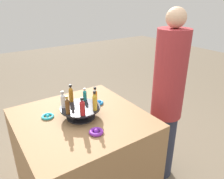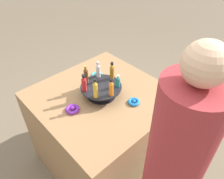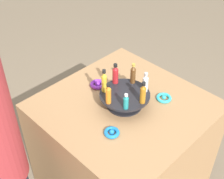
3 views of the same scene
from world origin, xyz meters
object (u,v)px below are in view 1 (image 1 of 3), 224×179
Objects in this scene: bottle_red at (82,107)px; bottle_orange at (95,96)px; bottle_brown at (67,106)px; display_stand at (81,111)px; ribbon_bow_teal at (48,116)px; bottle_amber at (71,94)px; bottle_teal at (85,95)px; bottle_gold at (95,101)px; bottle_clear at (63,100)px; person_figure at (167,101)px; ribbon_bow_purple at (96,132)px; ribbon_bow_blue at (98,103)px.

bottle_orange is (-0.10, 0.16, 0.00)m from bottle_red.
bottle_brown is 0.11m from bottle_red.
display_stand is 3.18× the size of ribbon_bow_teal.
bottle_teal is at bearing 71.24° from bottle_amber.
bottle_red is 0.34m from ribbon_bow_teal.
bottle_teal is at bearing 122.67° from bottle_brown.
bottle_gold reaches higher than display_stand.
bottle_teal is at bearing 148.38° from bottle_red.
bottle_red is 0.24m from bottle_teal.
bottle_clear is 0.89m from person_figure.
person_figure reaches higher than ribbon_bow_teal.
bottle_brown reaches higher than ribbon_bow_purple.
person_figure is at bearing 76.01° from display_stand.
ribbon_bow_blue is at bearing 117.12° from display_stand.
person_figure is (0.07, 0.78, -0.15)m from bottle_red.
bottle_orange is (0.01, 0.12, 0.10)m from display_stand.
bottle_teal reaches higher than ribbon_bow_purple.
bottle_brown is 1.57× the size of ribbon_bow_blue.
bottle_red is at bearing -57.33° from bottle_orange.
ribbon_bow_teal is (-0.01, -0.20, -0.14)m from bottle_amber.
ribbon_bow_blue is (-0.05, 0.33, -0.14)m from bottle_clear.
bottle_clear is at bearing -2.43° from person_figure.
bottle_brown is 0.27m from ribbon_bow_purple.
display_stand is 2.23× the size of bottle_red.
display_stand is 0.26m from ribbon_bow_teal.
ribbon_bow_blue is at bearing 100.95° from bottle_teal.
display_stand is 2.31× the size of bottle_clear.
bottle_clear reaches higher than ribbon_bow_purple.
ribbon_bow_teal is 0.97× the size of ribbon_bow_purple.
bottle_red is 0.80m from person_figure.
bottle_orange is 1.05× the size of bottle_clear.
ribbon_bow_blue is at bearing 114.72° from bottle_brown.
display_stand is at bearing 161.24° from bottle_red.
bottle_brown is 0.88m from person_figure.
ribbon_bow_teal is at bearing -122.88° from display_stand.
bottle_gold is at bearing 96.96° from bottle_red.
ribbon_bow_purple reaches higher than ribbon_bow_blue.
ribbon_bow_purple is at bearing -32.88° from ribbon_bow_blue.
bottle_orange is at bearing 19.81° from bottle_teal.
ribbon_bow_blue is at bearing 87.12° from ribbon_bow_teal.
bottle_orange is 1.38× the size of bottle_teal.
ribbon_bow_teal is at bearing -130.87° from bottle_gold.
ribbon_bow_purple is 0.06× the size of person_figure.
ribbon_bow_teal is (-0.07, -0.11, -0.14)m from bottle_clear.
bottle_gold is 0.11m from bottle_orange.
bottle_orange is 0.96× the size of bottle_amber.
bottle_gold is 1.62× the size of ribbon_bow_teal.
bottle_teal is 0.37m from ribbon_bow_purple.
bottle_orange is at bearing 45.53° from bottle_amber.
bottle_teal is 0.19m from ribbon_bow_blue.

